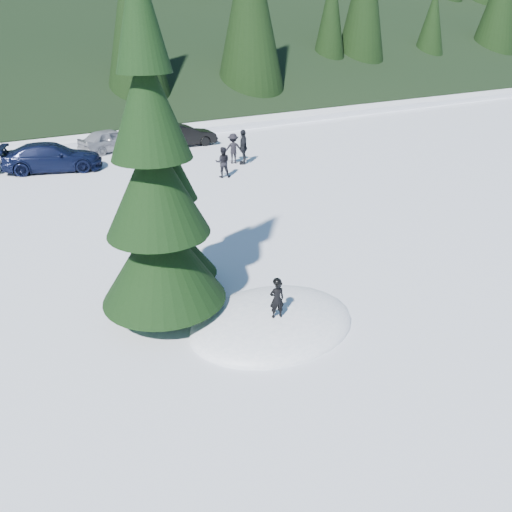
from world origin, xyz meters
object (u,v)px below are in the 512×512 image
adult_2 (233,149)px  child_skier (277,299)px  spruce_tall (156,198)px  spruce_short (176,219)px  adult_1 (243,147)px  car_4 (111,140)px  adult_0 (223,162)px  car_3 (52,157)px  car_5 (185,135)px

adult_2 → child_skier: bearing=84.1°
spruce_tall → adult_2: (8.96, 12.64, -2.51)m
spruce_short → adult_1: spruce_short is taller
child_skier → car_4: size_ratio=0.26×
child_skier → adult_0: adult_0 is taller
spruce_tall → adult_0: spruce_tall is taller
adult_0 → adult_1: size_ratio=0.82×
spruce_tall → spruce_short: (1.00, 1.40, -1.22)m
spruce_short → adult_2: size_ratio=3.33×
car_3 → car_5: size_ratio=1.27×
adult_2 → car_3: (-8.70, 3.55, -0.09)m
spruce_short → child_skier: (1.07, -3.59, -1.12)m
adult_1 → spruce_tall: bearing=-7.6°
car_5 → car_3: bearing=106.5°
car_5 → adult_2: bearing=-167.8°
car_5 → adult_0: bearing=176.7°
spruce_tall → car_4: (4.10, 18.81, -2.66)m
spruce_tall → adult_2: size_ratio=5.34×
spruce_short → adult_2: spruce_short is taller
adult_0 → car_3: adult_0 is taller
spruce_short → child_skier: 3.91m
car_3 → spruce_short: bearing=-159.4°
adult_1 → car_5: size_ratio=0.48×
adult_0 → car_4: adult_0 is taller
adult_0 → car_5: bearing=-73.1°
adult_1 → car_4: (-5.27, 6.56, -0.27)m
car_3 → car_4: car_3 is taller
adult_2 → car_5: bearing=-64.3°
adult_1 → car_4: adult_1 is taller
adult_0 → car_3: bearing=-12.9°
car_4 → car_5: car_4 is taller
child_skier → adult_1: adult_1 is taller
child_skier → adult_1: 16.18m
adult_1 → spruce_short: bearing=-7.8°
adult_0 → car_5: 7.25m
adult_1 → adult_2: adult_1 is taller
child_skier → adult_0: 13.81m
spruce_tall → car_4: bearing=77.7°
spruce_short → adult_1: 13.75m
spruce_short → adult_2: 13.83m
adult_2 → spruce_tall: bearing=73.7°
child_skier → adult_1: bearing=-101.0°
car_3 → adult_2: bearing=-94.5°
car_4 → car_3: bearing=110.5°
child_skier → car_5: 20.93m
child_skier → car_3: 18.47m
adult_2 → adult_0: bearing=69.1°
adult_2 → car_4: 7.86m
child_skier → adult_2: bearing=-99.1°
adult_1 → car_3: 9.92m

